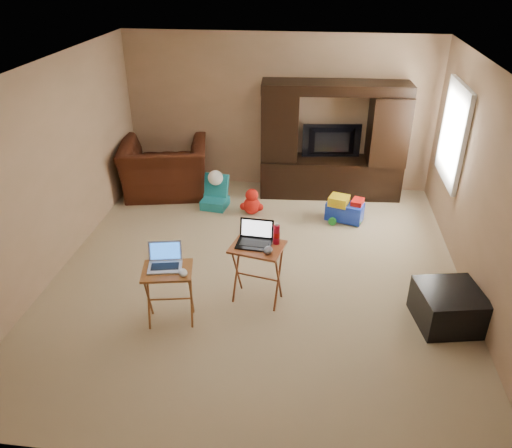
# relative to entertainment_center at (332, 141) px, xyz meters

# --- Properties ---
(floor) EXTENTS (5.50, 5.50, 0.00)m
(floor) POSITION_rel_entertainment_center_xyz_m (-0.89, -2.44, -0.92)
(floor) COLOR #C1B286
(floor) RESTS_ON ground
(ceiling) EXTENTS (5.50, 5.50, 0.00)m
(ceiling) POSITION_rel_entertainment_center_xyz_m (-0.89, -2.44, 1.58)
(ceiling) COLOR silver
(ceiling) RESTS_ON ground
(wall_back) EXTENTS (5.00, 0.00, 5.00)m
(wall_back) POSITION_rel_entertainment_center_xyz_m (-0.89, 0.31, 0.33)
(wall_back) COLOR tan
(wall_back) RESTS_ON ground
(wall_front) EXTENTS (5.00, 0.00, 5.00)m
(wall_front) POSITION_rel_entertainment_center_xyz_m (-0.89, -5.19, 0.33)
(wall_front) COLOR tan
(wall_front) RESTS_ON ground
(wall_left) EXTENTS (0.00, 5.50, 5.50)m
(wall_left) POSITION_rel_entertainment_center_xyz_m (-3.39, -2.44, 0.33)
(wall_left) COLOR tan
(wall_left) RESTS_ON ground
(wall_right) EXTENTS (0.00, 5.50, 5.50)m
(wall_right) POSITION_rel_entertainment_center_xyz_m (1.61, -2.44, 0.33)
(wall_right) COLOR tan
(wall_right) RESTS_ON ground
(window_pane) EXTENTS (0.00, 1.20, 1.20)m
(window_pane) POSITION_rel_entertainment_center_xyz_m (1.59, -0.89, 0.48)
(window_pane) COLOR white
(window_pane) RESTS_ON ground
(window_frame) EXTENTS (0.06, 1.14, 1.34)m
(window_frame) POSITION_rel_entertainment_center_xyz_m (1.57, -0.89, 0.48)
(window_frame) COLOR white
(window_frame) RESTS_ON ground
(entertainment_center) EXTENTS (2.28, 0.71, 1.84)m
(entertainment_center) POSITION_rel_entertainment_center_xyz_m (0.00, 0.00, 0.00)
(entertainment_center) COLOR black
(entertainment_center) RESTS_ON floor
(television) EXTENTS (0.94, 0.24, 0.54)m
(television) POSITION_rel_entertainment_center_xyz_m (0.00, 0.04, -0.04)
(television) COLOR black
(television) RESTS_ON entertainment_center
(recliner) EXTENTS (1.57, 1.43, 0.88)m
(recliner) POSITION_rel_entertainment_center_xyz_m (-2.68, -0.31, -0.48)
(recliner) COLOR #411B0E
(recliner) RESTS_ON floor
(child_rocker) EXTENTS (0.44, 0.49, 0.51)m
(child_rocker) POSITION_rel_entertainment_center_xyz_m (-1.78, -0.73, -0.67)
(child_rocker) COLOR teal
(child_rocker) RESTS_ON floor
(plush_toy) EXTENTS (0.37, 0.31, 0.41)m
(plush_toy) POSITION_rel_entertainment_center_xyz_m (-1.17, -0.86, -0.71)
(plush_toy) COLOR red
(plush_toy) RESTS_ON floor
(push_toy) EXTENTS (0.64, 0.53, 0.41)m
(push_toy) POSITION_rel_entertainment_center_xyz_m (0.23, -0.93, -0.72)
(push_toy) COLOR #1836C4
(push_toy) RESTS_ON floor
(ottoman) EXTENTS (0.76, 0.76, 0.41)m
(ottoman) POSITION_rel_entertainment_center_xyz_m (1.26, -3.14, -0.71)
(ottoman) COLOR black
(ottoman) RESTS_ON floor
(tray_table_left) EXTENTS (0.58, 0.50, 0.67)m
(tray_table_left) POSITION_rel_entertainment_center_xyz_m (-1.71, -3.49, -0.59)
(tray_table_left) COLOR #9D5C26
(tray_table_left) RESTS_ON floor
(tray_table_right) EXTENTS (0.64, 0.56, 0.73)m
(tray_table_right) POSITION_rel_entertainment_center_xyz_m (-0.83, -3.00, -0.56)
(tray_table_right) COLOR brown
(tray_table_right) RESTS_ON floor
(laptop_left) EXTENTS (0.40, 0.35, 0.24)m
(laptop_left) POSITION_rel_entertainment_center_xyz_m (-1.74, -3.46, -0.13)
(laptop_left) COLOR #B9B9BE
(laptop_left) RESTS_ON tray_table_left
(laptop_right) EXTENTS (0.40, 0.34, 0.24)m
(laptop_right) POSITION_rel_entertainment_center_xyz_m (-0.87, -2.98, -0.07)
(laptop_right) COLOR black
(laptop_right) RESTS_ON tray_table_right
(mouse_left) EXTENTS (0.13, 0.16, 0.06)m
(mouse_left) POSITION_rel_entertainment_center_xyz_m (-1.52, -3.56, -0.22)
(mouse_left) COLOR white
(mouse_left) RESTS_ON tray_table_left
(mouse_right) EXTENTS (0.11, 0.16, 0.06)m
(mouse_right) POSITION_rel_entertainment_center_xyz_m (-0.70, -3.12, -0.16)
(mouse_right) COLOR #46464C
(mouse_right) RESTS_ON tray_table_right
(water_bottle) EXTENTS (0.07, 0.07, 0.22)m
(water_bottle) POSITION_rel_entertainment_center_xyz_m (-0.63, -2.92, -0.08)
(water_bottle) COLOR red
(water_bottle) RESTS_ON tray_table_right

